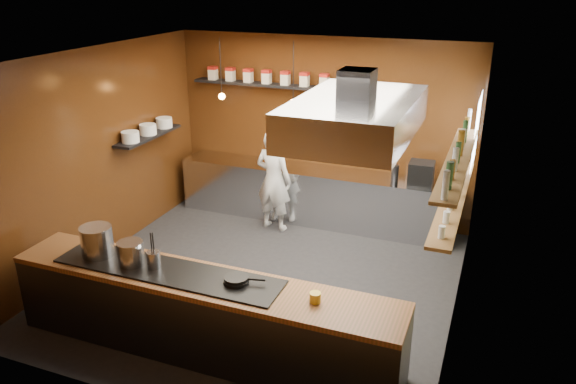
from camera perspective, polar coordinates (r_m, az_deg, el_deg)
The scene contains 26 objects.
floor at distance 7.74m, azimuth -2.64°, elevation -9.07°, with size 5.00×5.00×0.00m, color black.
back_wall at distance 9.32m, azimuth 3.43°, elevation 6.36°, with size 5.00×5.00×0.00m, color #37190A.
left_wall at distance 8.38m, azimuth -18.70°, elevation 3.49°, with size 5.00×5.00×0.00m, color #37190A.
right_wall at distance 6.54m, azimuth 17.60°, elevation -1.38°, with size 5.00×5.00×0.00m, color brown.
ceiling at distance 6.72m, azimuth -3.09°, elevation 13.51°, with size 5.00×5.00×0.00m, color silver.
window_pane at distance 8.04m, azimuth 18.58°, elevation 5.74°, with size 1.00×1.00×0.00m, color white.
prep_counter at distance 9.36m, azimuth 2.67°, elevation -0.35°, with size 4.60×0.65×0.90m, color silver.
pass_counter at distance 6.29m, azimuth -8.76°, elevation -12.25°, with size 4.40×0.72×0.94m.
tin_shelf at distance 9.34m, azimuth -2.09°, elevation 10.83°, with size 2.60×0.26×0.04m, color black.
plate_shelf at distance 9.03m, azimuth -13.98°, elevation 5.58°, with size 0.30×1.40×0.04m, color black.
bottle_shelf_upper at distance 6.69m, azimuth 16.86°, elevation 3.06°, with size 0.26×2.80×0.04m, color brown.
bottle_shelf_lower at distance 6.85m, azimuth 16.44°, elevation -0.67°, with size 0.26×2.80×0.04m, color brown.
extractor_hood at distance 6.02m, azimuth 6.88°, elevation 7.64°, with size 1.20×2.00×0.72m.
pendant_left at distance 8.98m, azimuth -6.75°, elevation 9.95°, with size 0.10×0.10×0.95m.
pendant_right at distance 8.49m, azimuth 0.54°, elevation 9.43°, with size 0.10×0.10×0.95m.
storage_tins at distance 9.26m, azimuth -1.23°, elevation 11.58°, with size 2.43×0.13×0.22m.
plate_stacks at distance 9.00m, azimuth -14.04°, elevation 6.19°, with size 0.26×1.16×0.16m.
bottles at distance 6.65m, azimuth 16.98°, elevation 4.20°, with size 0.06×2.66×0.24m.
wine_glasses at distance 6.82m, azimuth 16.51°, elevation -0.01°, with size 0.07×2.37×0.13m.
stockpot_large at distance 6.67m, azimuth -18.84°, elevation -4.74°, with size 0.36×0.36×0.35m, color #B1B4B8.
stockpot_small at distance 6.38m, azimuth -15.68°, elevation -6.00°, with size 0.29×0.29×0.27m, color #B4B6BB.
utensil_crock at distance 6.27m, azimuth -13.48°, elevation -6.70°, with size 0.15×0.15×0.19m, color #B2B4B9.
frying_pan at distance 5.87m, azimuth -5.25°, elevation -8.86°, with size 0.44×0.27×0.07m.
butter_jar at distance 5.57m, azimuth 2.78°, elevation -10.65°, with size 0.11×0.11×0.10m, color yellow.
espresso_machine at distance 8.70m, azimuth 13.37°, elevation 1.81°, with size 0.37×0.35×0.37m, color black.
chef at distance 8.94m, azimuth -1.47°, elevation 1.22°, with size 0.61×0.40×1.66m, color white.
Camera 1 is at (2.74, -6.07, 3.94)m, focal length 35.00 mm.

